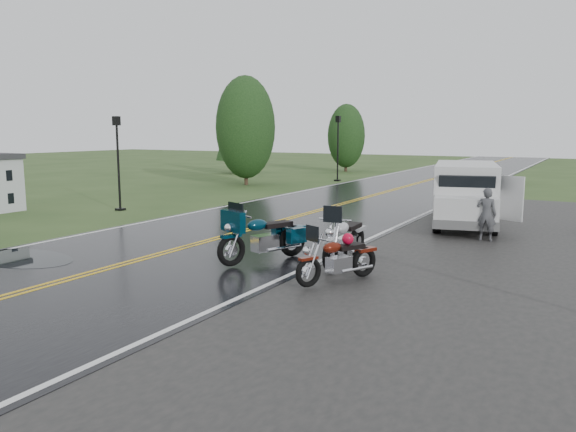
% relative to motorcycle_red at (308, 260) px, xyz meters
% --- Properties ---
extents(ground, '(120.00, 120.00, 0.00)m').
position_rel_motorcycle_red_xyz_m(ground, '(-4.62, 0.42, -0.59)').
color(ground, '#2D471E').
rests_on(ground, ground).
extents(road, '(8.00, 100.00, 0.04)m').
position_rel_motorcycle_red_xyz_m(road, '(-4.62, 10.42, -0.57)').
color(road, black).
rests_on(road, ground).
extents(motorcycle_red, '(1.50, 2.13, 1.19)m').
position_rel_motorcycle_red_xyz_m(motorcycle_red, '(0.00, 0.00, 0.00)').
color(motorcycle_red, '#501309').
rests_on(motorcycle_red, ground).
extents(motorcycle_teal, '(1.70, 2.58, 1.43)m').
position_rel_motorcycle_red_xyz_m(motorcycle_teal, '(-2.26, 0.64, 0.12)').
color(motorcycle_teal, '#042736').
rests_on(motorcycle_teal, ground).
extents(motorcycle_silver, '(0.97, 2.39, 1.39)m').
position_rel_motorcycle_red_xyz_m(motorcycle_silver, '(-0.17, 1.35, 0.10)').
color(motorcycle_silver, '#A6A7AD').
rests_on(motorcycle_silver, ground).
extents(van_white, '(3.07, 5.53, 2.05)m').
position_rel_motorcycle_red_xyz_m(van_white, '(0.58, 7.27, 0.43)').
color(van_white, silver).
rests_on(van_white, ground).
extents(person_at_van, '(0.55, 0.38, 1.48)m').
position_rel_motorcycle_red_xyz_m(person_at_van, '(2.07, 6.71, 0.15)').
color(person_at_van, '#434448').
rests_on(person_at_van, ground).
extents(lamp_post_near_left, '(0.31, 0.31, 3.65)m').
position_rel_motorcycle_red_xyz_m(lamp_post_near_left, '(-11.44, 6.20, 1.23)').
color(lamp_post_near_left, black).
rests_on(lamp_post_near_left, ground).
extents(lamp_post_far_left, '(0.34, 0.34, 4.00)m').
position_rel_motorcycle_red_xyz_m(lamp_post_far_left, '(-9.43, 22.08, 1.40)').
color(lamp_post_far_left, black).
rests_on(lamp_post_far_left, ground).
extents(tree_left_mid, '(3.36, 3.36, 5.24)m').
position_rel_motorcycle_red_xyz_m(tree_left_mid, '(-12.97, 17.30, 2.03)').
color(tree_left_mid, '#1E3D19').
rests_on(tree_left_mid, ground).
extents(tree_left_far, '(2.82, 2.82, 4.33)m').
position_rel_motorcycle_red_xyz_m(tree_left_far, '(-12.30, 29.90, 1.57)').
color(tree_left_far, '#1E3D19').
rests_on(tree_left_far, ground).
extents(pine_left_far, '(2.60, 2.60, 5.42)m').
position_rel_motorcycle_red_xyz_m(pine_left_far, '(-18.74, 24.36, 2.12)').
color(pine_left_far, '#1E3D19').
rests_on(pine_left_far, ground).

